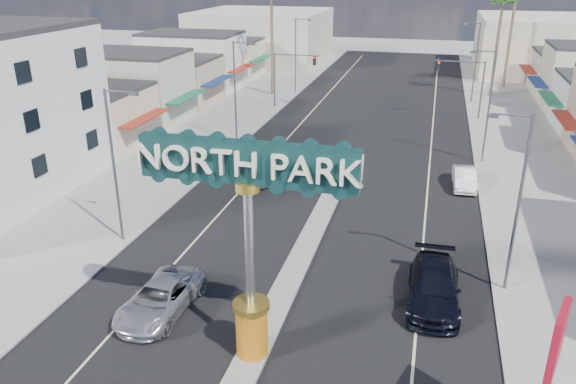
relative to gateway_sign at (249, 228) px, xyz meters
The scene contains 23 objects.
ground 28.64m from the gateway_sign, 90.00° to the left, with size 160.00×160.00×0.00m, color gray.
road 28.64m from the gateway_sign, 90.00° to the left, with size 20.00×120.00×0.01m, color black.
median_island 13.37m from the gateway_sign, 90.00° to the left, with size 1.30×30.00×0.16m, color gray.
sidewalk_left 31.87m from the gateway_sign, 116.55° to the left, with size 8.00×120.00×0.12m, color gray.
sidewalk_right 31.87m from the gateway_sign, 63.45° to the left, with size 8.00×120.00×0.12m, color gray.
storefront_row_left 47.62m from the gateway_sign, 120.33° to the left, with size 12.00×42.00×6.00m, color beige.
backdrop_far_left 76.29m from the gateway_sign, 106.77° to the left, with size 20.00×20.00×8.00m, color #B7B29E.
backdrop_far_right 76.29m from the gateway_sign, 73.23° to the left, with size 20.00×20.00×8.00m, color beige.
gateway_sign is the anchor object (origin of this frame).
traffic_signal_left 43.04m from the gateway_sign, 102.33° to the left, with size 5.09×0.45×6.00m.
traffic_signal_right 43.04m from the gateway_sign, 77.67° to the left, with size 5.09×0.45×6.00m.
streetlight_l_near 13.19m from the gateway_sign, 142.45° to the left, with size 2.03×0.22×9.00m.
streetlight_l_mid 29.91m from the gateway_sign, 110.42° to the left, with size 2.03×0.22×9.00m.
streetlight_l_far 51.10m from the gateway_sign, 101.78° to the left, with size 2.03×0.22×9.00m.
streetlight_r_near 13.19m from the gateway_sign, 37.55° to the left, with size 2.03×0.22×9.00m.
streetlight_r_mid 29.91m from the gateway_sign, 69.58° to the left, with size 2.03×0.22×9.00m.
streetlight_r_far 51.10m from the gateway_sign, 78.22° to the left, with size 2.03×0.22×9.00m.
palm_right_mid 55.76m from the gateway_sign, 76.47° to the left, with size 2.60×2.60×12.10m.
suv_left 7.52m from the gateway_sign, 159.20° to the left, with size 2.50×5.42×1.51m, color silver.
suv_right 10.61m from the gateway_sign, 40.02° to the left, with size 2.40×5.91×1.71m, color black.
car_parked_left 21.02m from the gateway_sign, 105.79° to the left, with size 1.90×4.72×1.61m, color slate.
car_parked_right 24.30m from the gateway_sign, 67.72° to the left, with size 1.50×4.31×1.42m, color silver.
bank_pylon_sign 10.94m from the gateway_sign, 14.57° to the right, with size 0.78×1.77×5.72m.
Camera 1 is at (6.23, -16.02, 15.14)m, focal length 35.00 mm.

